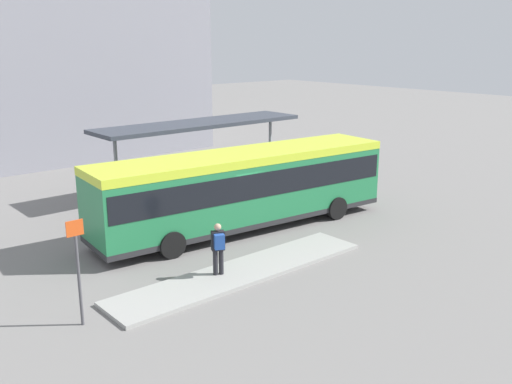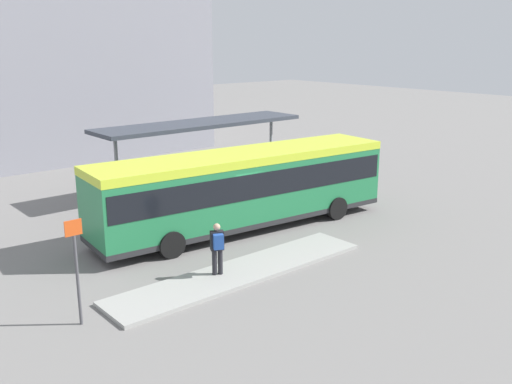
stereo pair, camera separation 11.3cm
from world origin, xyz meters
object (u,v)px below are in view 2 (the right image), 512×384
at_px(bicycle_yellow, 326,169).
at_px(potted_planter_near_shelter, 220,186).
at_px(pedestrian_waiting, 217,246).
at_px(bicycle_green, 340,171).
at_px(city_bus, 244,184).
at_px(bicycle_red, 318,166).
at_px(platform_sign, 77,267).

relative_size(bicycle_yellow, potted_planter_near_shelter, 1.30).
bearing_deg(pedestrian_waiting, bicycle_green, -39.11).
distance_m(pedestrian_waiting, bicycle_green, 14.26).
distance_m(pedestrian_waiting, bicycle_yellow, 14.41).
bearing_deg(potted_planter_near_shelter, bicycle_yellow, 1.39).
bearing_deg(city_bus, pedestrian_waiting, -133.21).
distance_m(city_bus, pedestrian_waiting, 4.92).
bearing_deg(bicycle_green, potted_planter_near_shelter, 78.21).
relative_size(city_bus, bicycle_red, 7.67).
height_order(pedestrian_waiting, platform_sign, platform_sign).
xyz_separation_m(city_bus, bicycle_red, (9.09, 4.76, -1.41)).
bearing_deg(pedestrian_waiting, city_bus, -24.40).
bearing_deg(bicycle_yellow, platform_sign, 116.62).
bearing_deg(potted_planter_near_shelter, city_bus, -113.42).
height_order(bicycle_green, bicycle_yellow, bicycle_yellow).
xyz_separation_m(pedestrian_waiting, bicycle_green, (12.74, 6.36, -0.70)).
height_order(bicycle_green, platform_sign, platform_sign).
bearing_deg(bicycle_red, bicycle_green, -6.60).
height_order(city_bus, platform_sign, city_bus).
bearing_deg(bicycle_red, platform_sign, -71.08).
bearing_deg(city_bus, bicycle_red, 33.21).
xyz_separation_m(bicycle_red, platform_sign, (-17.15, -8.03, 1.21)).
bearing_deg(city_bus, bicycle_green, 24.69).
xyz_separation_m(potted_planter_near_shelter, platform_sign, (-9.70, -7.05, 0.88)).
relative_size(city_bus, potted_planter_near_shelter, 9.34).
xyz_separation_m(pedestrian_waiting, platform_sign, (-4.40, -0.06, 0.51)).
height_order(bicycle_red, potted_planter_near_shelter, potted_planter_near_shelter).
relative_size(bicycle_red, platform_sign, 0.56).
bearing_deg(city_bus, potted_planter_near_shelter, 72.13).
xyz_separation_m(city_bus, pedestrian_waiting, (-3.66, -3.21, -0.70)).
xyz_separation_m(bicycle_yellow, potted_planter_near_shelter, (-7.18, -0.17, 0.31)).
bearing_deg(bicycle_red, pedestrian_waiting, -64.16).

